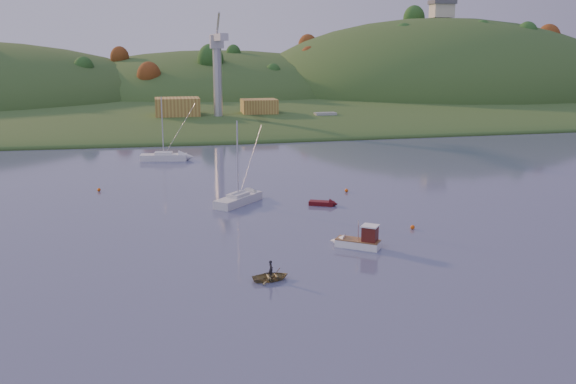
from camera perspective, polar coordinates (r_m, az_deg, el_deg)
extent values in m
plane|color=#3D4364|center=(47.90, 5.69, -12.43)|extent=(500.00, 500.00, 0.00)
cube|color=#2D461C|center=(272.29, -8.86, 8.61)|extent=(620.00, 220.00, 1.50)
ellipsoid|color=#2D461C|center=(207.64, -7.94, 7.29)|extent=(640.00, 150.00, 7.00)
ellipsoid|color=#2D461C|center=(253.10, -6.34, 8.36)|extent=(140.00, 120.00, 36.00)
ellipsoid|color=#2D461C|center=(260.60, 13.13, 8.23)|extent=(150.00, 130.00, 60.00)
cube|color=beige|center=(260.06, 13.52, 15.38)|extent=(8.00, 6.00, 5.00)
cube|color=#595960|center=(260.22, 13.56, 16.08)|extent=(9.00, 7.00, 1.50)
cube|color=slate|center=(165.34, -5.21, 6.31)|extent=(42.00, 16.00, 2.40)
cube|color=olive|center=(165.03, -9.80, 7.42)|extent=(11.00, 8.00, 4.80)
cube|color=olive|center=(168.04, -2.58, 7.56)|extent=(9.00, 7.00, 4.00)
cylinder|color=#B7B7BC|center=(162.17, -6.27, 9.78)|extent=(2.20, 2.20, 18.00)
cube|color=#B7B7BC|center=(161.91, -6.36, 13.13)|extent=(3.20, 3.20, 3.20)
cube|color=#B7B7BC|center=(152.95, -6.04, 13.52)|extent=(1.80, 18.00, 1.60)
cube|color=#B7B7BC|center=(166.89, -6.53, 13.47)|extent=(1.80, 10.00, 1.60)
cube|color=white|center=(66.66, 6.23, -4.60)|extent=(4.61, 3.93, 0.81)
cone|color=white|center=(67.33, 4.40, -4.38)|extent=(2.23, 2.24, 1.62)
cube|color=brown|center=(66.53, 6.24, -4.26)|extent=(4.64, 3.97, 0.11)
cube|color=#521813|center=(65.95, 7.30, -3.72)|extent=(1.96, 1.94, 1.62)
cube|color=white|center=(65.71, 7.32, -3.01)|extent=(2.21, 2.19, 0.14)
cylinder|color=silver|center=(66.22, 6.26, -3.38)|extent=(0.10, 0.10, 2.16)
cube|color=silver|center=(84.17, -4.44, -0.72)|extent=(7.08, 7.41, 1.09)
cube|color=silver|center=(84.03, -4.45, -0.33)|extent=(3.31, 3.38, 0.69)
cylinder|color=silver|center=(83.03, -4.51, 2.95)|extent=(0.18, 0.18, 9.86)
cylinder|color=silver|center=(83.97, -4.45, -0.16)|extent=(2.22, 2.41, 0.12)
cylinder|color=silver|center=(83.95, -4.45, -0.09)|extent=(2.13, 2.28, 0.36)
cube|color=silver|center=(117.47, -10.99, 3.04)|extent=(8.42, 3.36, 1.13)
cube|color=silver|center=(117.37, -11.00, 3.34)|extent=(3.26, 2.18, 0.72)
cylinder|color=silver|center=(116.64, -11.11, 5.79)|extent=(0.18, 0.18, 10.24)
cylinder|color=silver|center=(117.33, -11.00, 3.46)|extent=(3.27, 0.49, 0.12)
cylinder|color=silver|center=(117.31, -11.01, 3.51)|extent=(2.89, 0.68, 0.36)
imported|color=olive|center=(57.50, -1.53, -7.52)|extent=(3.63, 2.85, 0.68)
imported|color=black|center=(57.34, -1.53, -7.10)|extent=(0.47, 0.63, 1.60)
cube|color=#500B0F|center=(83.53, 3.00, -1.00)|extent=(3.46, 2.50, 0.54)
cone|color=#500B0F|center=(83.28, 4.09, -1.06)|extent=(1.56, 1.64, 1.29)
cube|color=slate|center=(165.91, 3.32, 6.24)|extent=(12.82, 4.91, 1.63)
cube|color=#B7B7BC|center=(165.75, 3.33, 6.70)|extent=(5.52, 2.88, 2.17)
sphere|color=#DE530B|center=(74.07, 11.01, -3.08)|extent=(0.50, 0.50, 0.50)
sphere|color=#DE530B|center=(91.06, 5.22, 0.14)|extent=(0.50, 0.50, 0.50)
sphere|color=#DE530B|center=(94.96, -16.46, 0.19)|extent=(0.50, 0.50, 0.50)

